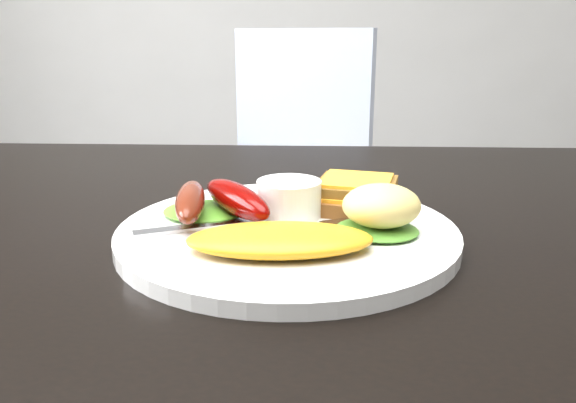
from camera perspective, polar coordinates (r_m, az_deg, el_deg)
dining_table at (r=0.53m, az=7.88°, el=-4.85°), size 1.20×0.80×0.04m
dining_chair at (r=1.51m, az=1.27°, el=-1.61°), size 0.53×0.53×0.05m
person at (r=1.40m, az=-11.57°, el=9.12°), size 0.61×0.48×1.49m
plate at (r=0.49m, az=-0.05°, el=-3.25°), size 0.29×0.29×0.01m
lettuce_left at (r=0.52m, az=-8.53°, el=-0.93°), size 0.09×0.08×0.01m
lettuce_right at (r=0.48m, az=9.02°, el=-2.82°), size 0.08×0.08×0.01m
omelette at (r=0.43m, az=-0.83°, el=-3.89°), size 0.15×0.08×0.02m
sausage_a at (r=0.50m, az=-9.89°, el=0.05°), size 0.04×0.11×0.03m
sausage_b at (r=0.50m, az=-5.28°, el=0.27°), size 0.09×0.11×0.03m
ramekin at (r=0.51m, az=0.10°, el=0.26°), size 0.07×0.07×0.03m
toast_a at (r=0.55m, az=2.77°, el=0.34°), size 0.10×0.10×0.01m
toast_b at (r=0.54m, az=6.94°, el=1.38°), size 0.09×0.09×0.01m
potato_salad at (r=0.47m, az=9.48°, el=-0.40°), size 0.08×0.08×0.04m
fork at (r=0.49m, az=-6.03°, el=-2.26°), size 0.16×0.08×0.00m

